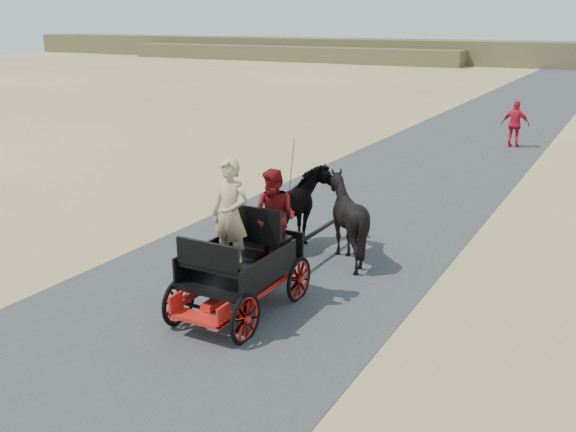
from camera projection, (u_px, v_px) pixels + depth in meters
The scene contains 9 objects.
ground at pixel (174, 330), 9.91m from camera, with size 140.00×140.00×0.00m, color tan.
road at pixel (174, 330), 9.91m from camera, with size 6.00×140.00×0.01m, color #38383A.
ridge_near at pixel (286, 54), 72.04m from camera, with size 40.00×4.00×1.60m, color brown.
carriage at pixel (241, 290), 10.49m from camera, with size 1.30×2.40×0.72m, color black, non-canonical shape.
horse_left at pixel (297, 211), 13.11m from camera, with size 0.91×2.01×1.70m, color black.
horse_right at pixel (347, 219), 12.61m from camera, with size 1.37×1.54×1.70m, color black.
driver_man at pixel (231, 214), 10.25m from camera, with size 0.66×0.43×1.80m, color tan.
passenger_woman at pixel (275, 216), 10.52m from camera, with size 0.77×0.60×1.58m, color #660C0F.
pedestrian at pixel (515, 124), 23.71m from camera, with size 1.01×0.42×1.73m, color red.
Camera 1 is at (5.84, -7.00, 4.62)m, focal length 40.00 mm.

